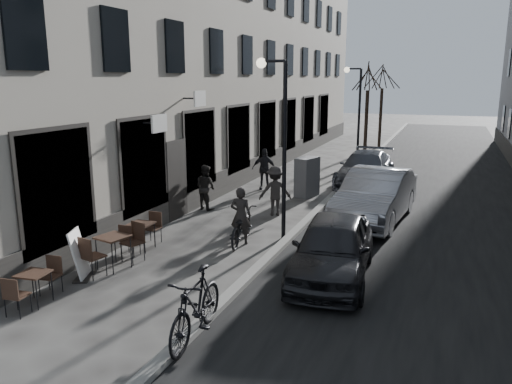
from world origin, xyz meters
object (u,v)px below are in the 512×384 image
Objects in this scene: car_far at (365,169)px; bistro_set_a at (34,285)px; bistro_set_b at (114,249)px; bistro_set_c at (142,233)px; sign_board at (80,259)px; tree_near at (368,76)px; pedestrian_mid at (275,191)px; car_near at (333,248)px; moped at (196,306)px; streetlamp_far at (356,107)px; utility_cabinet at (307,177)px; pedestrian_far at (264,169)px; tree_far at (383,76)px; car_mid at (375,196)px; pedestrian_near at (205,187)px; streetlamp_near at (279,129)px; bicycle at (241,226)px.

bistro_set_a is at bearing -106.24° from car_far.
bistro_set_b is at bearing 75.88° from bistro_set_a.
sign_board is (-0.18, -2.21, 0.02)m from bistro_set_c.
tree_near reaches higher than pedestrian_mid.
car_near is 4.01m from moped.
streetlamp_far reaches higher than car_far.
pedestrian_far is at bearing 179.83° from utility_cabinet.
tree_far is 23.78m from car_near.
bistro_set_c is 0.29× the size of car_mid.
tree_far is at bearing 95.84° from car_far.
streetlamp_far is at bearing 76.88° from bistro_set_c.
pedestrian_mid is 0.98× the size of pedestrian_far.
pedestrian_far reaches higher than moped.
sign_board is at bearing -101.29° from streetlamp_far.
streetlamp_far is 4.40× the size of sign_board.
pedestrian_near is 3.93m from pedestrian_far.
car_mid is at bearing 42.09° from bistro_set_c.
utility_cabinet is 3.97m from car_mid.
streetlamp_far is at bearing 92.25° from bistro_set_b.
car_near reaches higher than sign_board.
bistro_set_a is at bearing -98.95° from tree_near.
streetlamp_far is at bearing 88.07° from moped.
bistro_set_c is 8.09m from utility_cabinet.
streetlamp_near is 6.96m from pedestrian_far.
utility_cabinet reaches higher than bistro_set_c.
pedestrian_far reaches higher than bistro_set_a.
streetlamp_near reaches higher than pedestrian_mid.
pedestrian_near is at bearing 136.18° from car_near.
car_mid is (3.18, 3.65, 0.34)m from bicycle.
car_mid reaches higher than car_far.
bistro_set_a is (-3.23, -17.97, -2.74)m from streetlamp_far.
tree_far reaches higher than pedestrian_mid.
bistro_set_c is 2.22m from sign_board.
streetlamp_far is 10.69m from pedestrian_near.
car_mid is (3.00, -2.60, 0.07)m from utility_cabinet.
pedestrian_far is at bearing 86.01° from bistro_set_c.
pedestrian_near is (-3.50, -18.85, -3.87)m from tree_far.
tree_far is 1.12× the size of car_mid.
bistro_set_c is 0.87× the size of pedestrian_far.
pedestrian_near is at bearing -112.05° from pedestrian_far.
tree_near is 12.99m from car_mid.
utility_cabinet is at bearing -94.17° from tree_near.
streetlamp_near and streetlamp_far have the same top height.
streetlamp_near is at bearing -124.61° from car_mid.
tree_near is at bearing 58.61° from sign_board.
bicycle is at bearing 66.50° from bistro_set_b.
utility_cabinet is 8.23m from car_near.
car_mid is at bearing 50.95° from bistro_set_a.
tree_far reaches higher than car_far.
pedestrian_far is (-1.78, 3.72, 0.01)m from pedestrian_mid.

